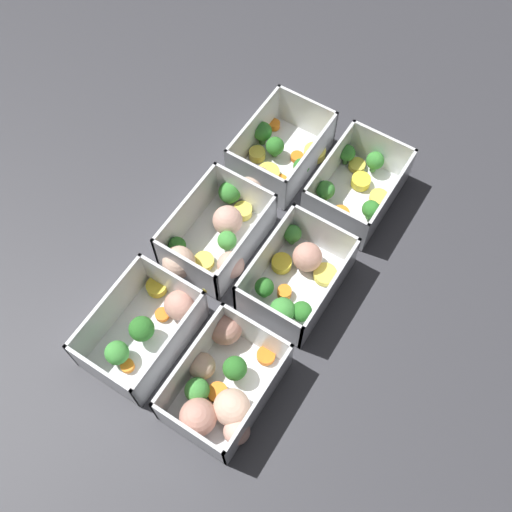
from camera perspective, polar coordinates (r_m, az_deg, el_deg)
The scene contains 7 objects.
ground_plane at distance 0.95m, azimuth 0.00°, elevation -0.79°, with size 4.00×4.00×0.00m, color #38383D.
container_near_left at distance 0.85m, azimuth -3.40°, elevation -12.23°, with size 0.19×0.15×0.08m.
container_near_center at distance 0.91m, azimuth 3.81°, elevation -2.05°, with size 0.17×0.12×0.08m.
container_near_right at distance 1.00m, azimuth 9.30°, elevation 6.42°, with size 0.17×0.12×0.08m.
container_far_left at distance 0.89m, azimuth -10.36°, elevation -6.69°, with size 0.18×0.12×0.08m.
container_far_center at distance 0.94m, azimuth -4.03°, elevation 1.74°, with size 0.20×0.13×0.08m.
container_far_right at distance 1.03m, azimuth 1.98°, elevation 9.52°, with size 0.19×0.14×0.08m.
Camera 1 is at (-0.37, -0.23, 0.84)m, focal length 42.00 mm.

